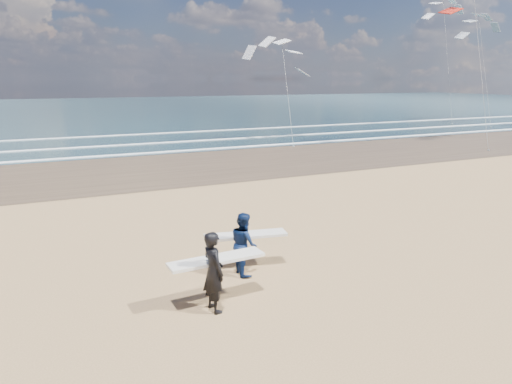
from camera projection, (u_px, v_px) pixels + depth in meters
name	position (u px, v px, depth m)	size (l,w,h in m)	color
wet_sand_strip	(404.00, 147.00, 34.14)	(220.00, 12.00, 0.01)	#453525
ocean	(193.00, 107.00, 81.79)	(220.00, 100.00, 0.02)	#182E34
foam_breakers	(329.00, 132.00, 43.04)	(220.00, 11.70, 0.05)	white
surfer_near	(214.00, 270.00, 9.91)	(2.22, 1.03, 1.82)	black
surfer_far	(244.00, 243.00, 11.83)	(2.26, 1.24, 1.65)	#0C1E48
kite_0	(478.00, 38.00, 32.86)	(6.46, 4.81, 13.83)	slate
kite_1	(286.00, 78.00, 35.59)	(5.92, 4.75, 9.00)	slate
kite_2	(483.00, 58.00, 48.47)	(6.00, 4.76, 12.80)	slate
kite_5	(447.00, 50.00, 51.36)	(5.68, 4.73, 14.99)	slate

